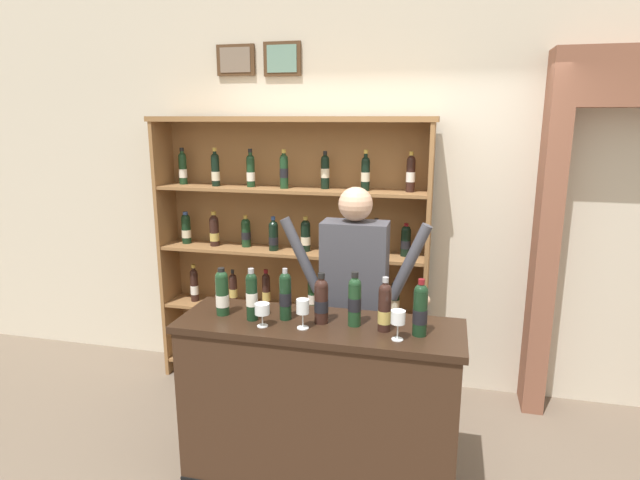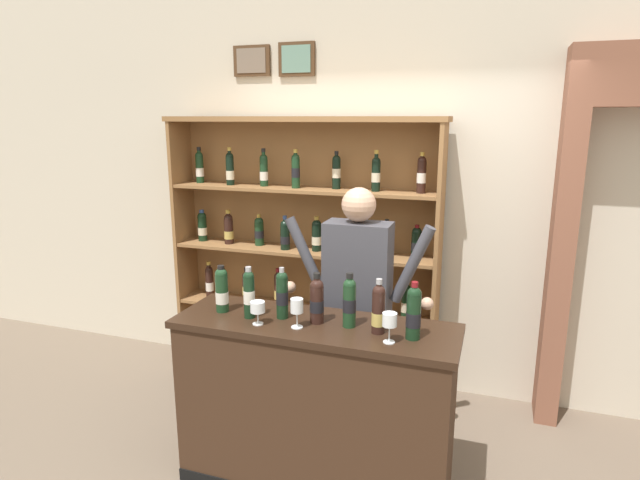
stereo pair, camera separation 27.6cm
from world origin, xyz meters
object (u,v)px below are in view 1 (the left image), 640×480
(tasting_bottle_prosecco, at_px, (252,295))
(tasting_bottle_riserva, at_px, (285,295))
(wine_shelf, at_px, (292,247))
(tasting_bottle_vin_santo, at_px, (321,300))
(shopkeeper, at_px, (354,287))
(wine_glass_center, at_px, (398,319))
(tasting_bottle_super_tuscan, at_px, (355,300))
(tasting_counter, at_px, (319,405))
(tasting_bottle_brunello, at_px, (385,307))
(wine_glass_left, at_px, (303,308))
(tasting_bottle_rosso, at_px, (420,309))
(tasting_bottle_grappa, at_px, (222,292))
(wine_glass_spare, at_px, (262,310))

(tasting_bottle_prosecco, height_order, tasting_bottle_riserva, tasting_bottle_prosecco)
(wine_shelf, xyz_separation_m, tasting_bottle_vin_santo, (0.54, -1.21, 0.02))
(shopkeeper, xyz_separation_m, wine_glass_center, (0.35, -0.67, 0.07))
(tasting_bottle_super_tuscan, bearing_deg, wine_glass_center, -28.94)
(tasting_counter, bearing_deg, tasting_bottle_prosecco, -173.64)
(tasting_bottle_prosecco, xyz_separation_m, tasting_bottle_brunello, (0.75, 0.02, -0.01))
(tasting_bottle_vin_santo, bearing_deg, tasting_bottle_riserva, 178.93)
(tasting_bottle_riserva, distance_m, tasting_bottle_vin_santo, 0.21)
(tasting_bottle_super_tuscan, xyz_separation_m, tasting_bottle_brunello, (0.17, -0.03, -0.01))
(shopkeeper, height_order, wine_glass_left, shopkeeper)
(tasting_bottle_vin_santo, xyz_separation_m, tasting_bottle_brunello, (0.36, -0.03, -0.00))
(wine_shelf, relative_size, tasting_bottle_rosso, 7.12)
(wine_shelf, height_order, tasting_bottle_grappa, wine_shelf)
(tasting_bottle_vin_santo, bearing_deg, tasting_bottle_brunello, -4.71)
(tasting_counter, bearing_deg, wine_glass_left, -125.55)
(shopkeeper, distance_m, tasting_bottle_prosecco, 0.77)
(tasting_bottle_super_tuscan, relative_size, wine_glass_left, 1.85)
(wine_shelf, relative_size, tasting_bottle_prosecco, 7.26)
(tasting_bottle_grappa, height_order, tasting_bottle_vin_santo, tasting_bottle_vin_santo)
(wine_shelf, bearing_deg, tasting_bottle_prosecco, -83.45)
(wine_glass_spare, bearing_deg, tasting_bottle_super_tuscan, 15.42)
(tasting_counter, relative_size, shopkeeper, 0.93)
(wine_shelf, relative_size, tasting_bottle_riserva, 7.33)
(wine_glass_left, bearing_deg, tasting_counter, 54.45)
(shopkeeper, height_order, tasting_bottle_grappa, shopkeeper)
(shopkeeper, relative_size, tasting_bottle_vin_santo, 5.96)
(tasting_bottle_prosecco, bearing_deg, tasting_bottle_super_tuscan, 5.54)
(tasting_bottle_riserva, distance_m, wine_glass_spare, 0.17)
(wine_shelf, xyz_separation_m, wine_glass_left, (0.46, -1.31, 0.00))
(tasting_counter, relative_size, tasting_bottle_vin_santo, 5.56)
(tasting_bottle_super_tuscan, distance_m, wine_glass_center, 0.29)
(tasting_bottle_prosecco, xyz_separation_m, tasting_bottle_rosso, (0.94, 0.01, -0.00))
(wine_glass_left, xyz_separation_m, wine_glass_spare, (-0.22, -0.03, -0.02))
(shopkeeper, height_order, tasting_bottle_riserva, shopkeeper)
(wine_shelf, relative_size, tasting_bottle_grappa, 7.81)
(tasting_counter, distance_m, tasting_bottle_prosecco, 0.77)
(shopkeeper, relative_size, tasting_bottle_grappa, 6.12)
(tasting_counter, height_order, tasting_bottle_super_tuscan, tasting_bottle_super_tuscan)
(tasting_bottle_super_tuscan, height_order, tasting_bottle_rosso, tasting_bottle_rosso)
(tasting_bottle_riserva, distance_m, wine_glass_left, 0.17)
(tasting_bottle_prosecco, distance_m, tasting_bottle_rosso, 0.94)
(tasting_bottle_super_tuscan, bearing_deg, tasting_bottle_brunello, -11.36)
(wine_shelf, xyz_separation_m, tasting_bottle_super_tuscan, (0.73, -1.21, 0.03))
(tasting_bottle_prosecco, xyz_separation_m, wine_glass_spare, (0.09, -0.08, -0.05))
(tasting_bottle_rosso, bearing_deg, tasting_bottle_super_tuscan, 171.99)
(tasting_bottle_super_tuscan, height_order, wine_glass_center, tasting_bottle_super_tuscan)
(tasting_bottle_brunello, relative_size, wine_glass_spare, 2.28)
(shopkeeper, bearing_deg, wine_glass_center, -62.63)
(wine_shelf, bearing_deg, tasting_bottle_super_tuscan, -58.99)
(tasting_counter, relative_size, tasting_bottle_super_tuscan, 5.24)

